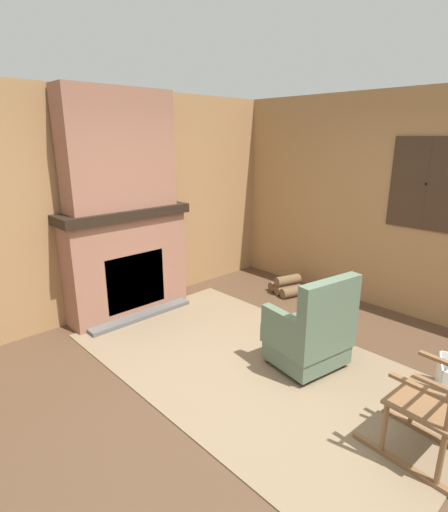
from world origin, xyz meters
The scene contains 12 objects.
ground_plane centered at (0.00, 0.00, 0.00)m, with size 14.00×14.00×0.00m, color #4C3523.
wood_panel_wall_left centered at (-2.48, 0.00, 1.34)m, with size 0.06×5.50×2.67m.
wood_panel_wall_back centered at (0.01, 2.48, 1.34)m, with size 5.50×0.09×2.67m.
fireplace_hearth centered at (-2.25, 0.00, 0.66)m, with size 0.60×1.60×1.32m.
chimney_breast centered at (-2.26, 0.00, 1.99)m, with size 0.34×1.32×1.33m.
area_rug centered at (-0.33, 0.21, 0.01)m, with size 3.64×2.11×0.01m.
armchair centered at (0.05, 0.58, 0.36)m, with size 0.69×0.76×0.95m.
rocking_chair centered at (1.28, 0.23, 0.44)m, with size 0.82×0.52×1.35m.
firewood_stack centered at (-1.28, 1.95, 0.10)m, with size 0.52×0.48×0.26m.
oil_lamp_vase centered at (-2.30, -0.58, 1.42)m, with size 0.13×0.13×0.29m.
storage_case centered at (-2.30, 0.43, 1.40)m, with size 0.14×0.25×0.15m.
decorative_plate_on_mantel centered at (-2.32, -0.09, 1.45)m, with size 0.07×0.25×0.25m.
Camera 1 is at (1.94, -2.33, 2.14)m, focal length 28.00 mm.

